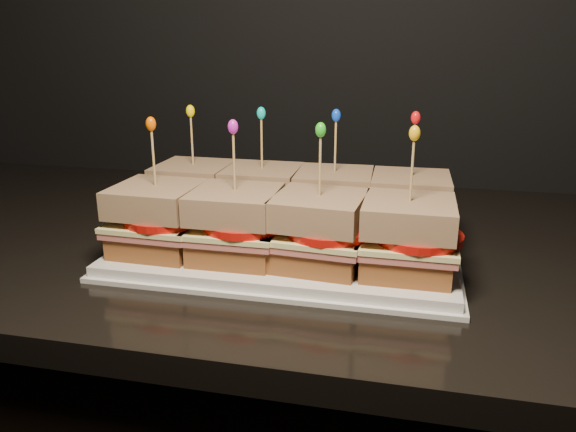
# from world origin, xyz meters

# --- Properties ---
(granite_slab) EXTENTS (2.51, 0.68, 0.03)m
(granite_slab) POSITION_xyz_m (0.47, 1.67, 0.93)
(granite_slab) COLOR black
(granite_slab) RESTS_ON cabinet
(platter) EXTENTS (0.42, 0.26, 0.02)m
(platter) POSITION_xyz_m (0.78, 1.59, 0.95)
(platter) COLOR white
(platter) RESTS_ON granite_slab
(platter_rim) EXTENTS (0.44, 0.27, 0.01)m
(platter_rim) POSITION_xyz_m (0.78, 1.59, 0.95)
(platter_rim) COLOR white
(platter_rim) RESTS_ON granite_slab
(sandwich_0_bread_bot) EXTENTS (0.10, 0.10, 0.03)m
(sandwich_0_bread_bot) POSITION_xyz_m (0.63, 1.65, 0.98)
(sandwich_0_bread_bot) COLOR brown
(sandwich_0_bread_bot) RESTS_ON platter
(sandwich_0_ham) EXTENTS (0.11, 0.10, 0.01)m
(sandwich_0_ham) POSITION_xyz_m (0.63, 1.65, 0.99)
(sandwich_0_ham) COLOR #CB6258
(sandwich_0_ham) RESTS_ON sandwich_0_bread_bot
(sandwich_0_cheese) EXTENTS (0.11, 0.11, 0.01)m
(sandwich_0_cheese) POSITION_xyz_m (0.63, 1.65, 1.00)
(sandwich_0_cheese) COLOR #FFF59D
(sandwich_0_cheese) RESTS_ON sandwich_0_ham
(sandwich_0_tomato) EXTENTS (0.10, 0.10, 0.01)m
(sandwich_0_tomato) POSITION_xyz_m (0.64, 1.64, 1.01)
(sandwich_0_tomato) COLOR red
(sandwich_0_tomato) RESTS_ON sandwich_0_cheese
(sandwich_0_bread_top) EXTENTS (0.10, 0.10, 0.03)m
(sandwich_0_bread_top) POSITION_xyz_m (0.63, 1.65, 1.03)
(sandwich_0_bread_top) COLOR #5E2A10
(sandwich_0_bread_top) RESTS_ON sandwich_0_tomato
(sandwich_0_pick) EXTENTS (0.00, 0.00, 0.09)m
(sandwich_0_pick) POSITION_xyz_m (0.63, 1.65, 1.08)
(sandwich_0_pick) COLOR tan
(sandwich_0_pick) RESTS_ON sandwich_0_bread_top
(sandwich_0_frill) EXTENTS (0.01, 0.01, 0.02)m
(sandwich_0_frill) POSITION_xyz_m (0.63, 1.65, 1.12)
(sandwich_0_frill) COLOR #FEDC02
(sandwich_0_frill) RESTS_ON sandwich_0_pick
(sandwich_1_bread_bot) EXTENTS (0.10, 0.10, 0.03)m
(sandwich_1_bread_bot) POSITION_xyz_m (0.73, 1.65, 0.98)
(sandwich_1_bread_bot) COLOR brown
(sandwich_1_bread_bot) RESTS_ON platter
(sandwich_1_ham) EXTENTS (0.11, 0.10, 0.01)m
(sandwich_1_ham) POSITION_xyz_m (0.73, 1.65, 0.99)
(sandwich_1_ham) COLOR #CB6258
(sandwich_1_ham) RESTS_ON sandwich_1_bread_bot
(sandwich_1_cheese) EXTENTS (0.11, 0.11, 0.01)m
(sandwich_1_cheese) POSITION_xyz_m (0.73, 1.65, 1.00)
(sandwich_1_cheese) COLOR #FFF59D
(sandwich_1_cheese) RESTS_ON sandwich_1_ham
(sandwich_1_tomato) EXTENTS (0.10, 0.10, 0.01)m
(sandwich_1_tomato) POSITION_xyz_m (0.74, 1.64, 1.01)
(sandwich_1_tomato) COLOR red
(sandwich_1_tomato) RESTS_ON sandwich_1_cheese
(sandwich_1_bread_top) EXTENTS (0.10, 0.10, 0.03)m
(sandwich_1_bread_top) POSITION_xyz_m (0.73, 1.65, 1.03)
(sandwich_1_bread_top) COLOR #5E2A10
(sandwich_1_bread_top) RESTS_ON sandwich_1_tomato
(sandwich_1_pick) EXTENTS (0.00, 0.00, 0.09)m
(sandwich_1_pick) POSITION_xyz_m (0.73, 1.65, 1.08)
(sandwich_1_pick) COLOR tan
(sandwich_1_pick) RESTS_ON sandwich_1_bread_top
(sandwich_1_frill) EXTENTS (0.01, 0.01, 0.02)m
(sandwich_1_frill) POSITION_xyz_m (0.73, 1.65, 1.12)
(sandwich_1_frill) COLOR #0ABFAE
(sandwich_1_frill) RESTS_ON sandwich_1_pick
(sandwich_2_bread_bot) EXTENTS (0.10, 0.10, 0.03)m
(sandwich_2_bread_bot) POSITION_xyz_m (0.83, 1.65, 0.98)
(sandwich_2_bread_bot) COLOR brown
(sandwich_2_bread_bot) RESTS_ON platter
(sandwich_2_ham) EXTENTS (0.11, 0.11, 0.01)m
(sandwich_2_ham) POSITION_xyz_m (0.83, 1.65, 0.99)
(sandwich_2_ham) COLOR #CB6258
(sandwich_2_ham) RESTS_ON sandwich_2_bread_bot
(sandwich_2_cheese) EXTENTS (0.11, 0.11, 0.01)m
(sandwich_2_cheese) POSITION_xyz_m (0.83, 1.65, 1.00)
(sandwich_2_cheese) COLOR #FFF59D
(sandwich_2_cheese) RESTS_ON sandwich_2_ham
(sandwich_2_tomato) EXTENTS (0.10, 0.10, 0.01)m
(sandwich_2_tomato) POSITION_xyz_m (0.84, 1.64, 1.01)
(sandwich_2_tomato) COLOR red
(sandwich_2_tomato) RESTS_ON sandwich_2_cheese
(sandwich_2_bread_top) EXTENTS (0.10, 0.10, 0.03)m
(sandwich_2_bread_top) POSITION_xyz_m (0.83, 1.65, 1.03)
(sandwich_2_bread_top) COLOR #5E2A10
(sandwich_2_bread_top) RESTS_ON sandwich_2_tomato
(sandwich_2_pick) EXTENTS (0.00, 0.00, 0.09)m
(sandwich_2_pick) POSITION_xyz_m (0.83, 1.65, 1.08)
(sandwich_2_pick) COLOR tan
(sandwich_2_pick) RESTS_ON sandwich_2_bread_top
(sandwich_2_frill) EXTENTS (0.01, 0.01, 0.02)m
(sandwich_2_frill) POSITION_xyz_m (0.83, 1.65, 1.12)
(sandwich_2_frill) COLOR blue
(sandwich_2_frill) RESTS_ON sandwich_2_pick
(sandwich_3_bread_bot) EXTENTS (0.10, 0.10, 0.03)m
(sandwich_3_bread_bot) POSITION_xyz_m (0.93, 1.65, 0.98)
(sandwich_3_bread_bot) COLOR brown
(sandwich_3_bread_bot) RESTS_ON platter
(sandwich_3_ham) EXTENTS (0.11, 0.11, 0.01)m
(sandwich_3_ham) POSITION_xyz_m (0.93, 1.65, 0.99)
(sandwich_3_ham) COLOR #CB6258
(sandwich_3_ham) RESTS_ON sandwich_3_bread_bot
(sandwich_3_cheese) EXTENTS (0.11, 0.11, 0.01)m
(sandwich_3_cheese) POSITION_xyz_m (0.93, 1.65, 1.00)
(sandwich_3_cheese) COLOR #FFF59D
(sandwich_3_cheese) RESTS_ON sandwich_3_ham
(sandwich_3_tomato) EXTENTS (0.10, 0.10, 0.01)m
(sandwich_3_tomato) POSITION_xyz_m (0.94, 1.64, 1.01)
(sandwich_3_tomato) COLOR red
(sandwich_3_tomato) RESTS_ON sandwich_3_cheese
(sandwich_3_bread_top) EXTENTS (0.10, 0.10, 0.03)m
(sandwich_3_bread_top) POSITION_xyz_m (0.93, 1.65, 1.03)
(sandwich_3_bread_top) COLOR #5E2A10
(sandwich_3_bread_top) RESTS_ON sandwich_3_tomato
(sandwich_3_pick) EXTENTS (0.00, 0.00, 0.09)m
(sandwich_3_pick) POSITION_xyz_m (0.93, 1.65, 1.08)
(sandwich_3_pick) COLOR tan
(sandwich_3_pick) RESTS_ON sandwich_3_bread_top
(sandwich_3_frill) EXTENTS (0.01, 0.01, 0.02)m
(sandwich_3_frill) POSITION_xyz_m (0.93, 1.65, 1.12)
(sandwich_3_frill) COLOR red
(sandwich_3_frill) RESTS_ON sandwich_3_pick
(sandwich_4_bread_bot) EXTENTS (0.10, 0.10, 0.03)m
(sandwich_4_bread_bot) POSITION_xyz_m (0.63, 1.53, 0.98)
(sandwich_4_bread_bot) COLOR brown
(sandwich_4_bread_bot) RESTS_ON platter
(sandwich_4_ham) EXTENTS (0.11, 0.11, 0.01)m
(sandwich_4_ham) POSITION_xyz_m (0.63, 1.53, 0.99)
(sandwich_4_ham) COLOR #CB6258
(sandwich_4_ham) RESTS_ON sandwich_4_bread_bot
(sandwich_4_cheese) EXTENTS (0.11, 0.11, 0.01)m
(sandwich_4_cheese) POSITION_xyz_m (0.63, 1.53, 1.00)
(sandwich_4_cheese) COLOR #FFF59D
(sandwich_4_cheese) RESTS_ON sandwich_4_ham
(sandwich_4_tomato) EXTENTS (0.10, 0.10, 0.01)m
(sandwich_4_tomato) POSITION_xyz_m (0.64, 1.52, 1.01)
(sandwich_4_tomato) COLOR red
(sandwich_4_tomato) RESTS_ON sandwich_4_cheese
(sandwich_4_bread_top) EXTENTS (0.10, 0.10, 0.03)m
(sandwich_4_bread_top) POSITION_xyz_m (0.63, 1.53, 1.03)
(sandwich_4_bread_top) COLOR #5E2A10
(sandwich_4_bread_top) RESTS_ON sandwich_4_tomato
(sandwich_4_pick) EXTENTS (0.00, 0.00, 0.09)m
(sandwich_4_pick) POSITION_xyz_m (0.63, 1.53, 1.08)
(sandwich_4_pick) COLOR tan
(sandwich_4_pick) RESTS_ON sandwich_4_bread_top
(sandwich_4_frill) EXTENTS (0.01, 0.01, 0.02)m
(sandwich_4_frill) POSITION_xyz_m (0.63, 1.53, 1.12)
(sandwich_4_frill) COLOR #EC5600
(sandwich_4_frill) RESTS_ON sandwich_4_pick
(sandwich_5_bread_bot) EXTENTS (0.10, 0.10, 0.03)m
(sandwich_5_bread_bot) POSITION_xyz_m (0.73, 1.53, 0.98)
(sandwich_5_bread_bot) COLOR brown
(sandwich_5_bread_bot) RESTS_ON platter
(sandwich_5_ham) EXTENTS (0.11, 0.10, 0.01)m
(sandwich_5_ham) POSITION_xyz_m (0.73, 1.53, 0.99)
(sandwich_5_ham) COLOR #CB6258
(sandwich_5_ham) RESTS_ON sandwich_5_bread_bot
(sandwich_5_cheese) EXTENTS (0.11, 0.11, 0.01)m
(sandwich_5_cheese) POSITION_xyz_m (0.73, 1.53, 1.00)
(sandwich_5_cheese) COLOR #FFF59D
(sandwich_5_cheese) RESTS_ON sandwich_5_ham
(sandwich_5_tomato) EXTENTS (0.10, 0.10, 0.01)m
(sandwich_5_tomato) POSITION_xyz_m (0.74, 1.52, 1.01)
(sandwich_5_tomato) COLOR red
(sandwich_5_tomato) RESTS_ON sandwich_5_cheese
(sandwich_5_bread_top) EXTENTS (0.10, 0.10, 0.03)m
(sandwich_5_bread_top) POSITION_xyz_m (0.73, 1.53, 1.03)
(sandwich_5_bread_top) COLOR #5E2A10
(sandwich_5_bread_top) RESTS_ON sandwich_5_tomato
(sandwich_5_pick) EXTENTS (0.00, 0.00, 0.09)m
(sandwich_5_pick) POSITION_xyz_m (0.73, 1.53, 1.08)
(sandwich_5_pick) COLOR tan
(sandwich_5_pick) RESTS_ON sandwich_5_bread_top
(sandwich_5_frill) EXTENTS (0.01, 0.01, 0.02)m
(sandwich_5_frill) POSITION_xyz_m (0.73, 1.53, 1.12)
(sandwich_5_frill) COLOR #CC1FBF
(sandwich_5_frill) RESTS_ON sandwich_5_pick
(sandwich_6_bread_bot) EXTENTS (0.11, 0.11, 0.03)m
(sandwich_6_bread_bot) POSITION_xyz_m (0.83, 1.53, 0.98)
(sandwich_6_bread_bot) COLOR brown
(sandwich_6_bread_bot) RESTS_ON platter
(sandwich_6_ham) EXTENTS (0.12, 0.11, 0.01)m
(sandwich_6_ham) POSITION_xyz_m (0.83, 1.53, 0.99)
(sandwich_6_ham) COLOR #CB6258
(sandwich_6_ham) RESTS_ON sandwich_6_bread_bot
(sandwich_6_cheese) EXTENTS (0.12, 0.11, 0.01)m
(sandwich_6_cheese) POSITION_xyz_m (0.83, 1.53, 1.00)
(sandwich_6_cheese) COLOR #FFF59D
(sandwich_6_cheese) RESTS_ON sandwich_6_ham
(sandwich_6_tomato) EXTENTS (0.10, 0.10, 0.01)m
(sandwich_6_tomato) POSITION_xyz_m (0.84, 1.52, 1.01)
(sandwich_6_tomato) COLOR red
(sandwich_6_tomato) RESTS_ON sandwich_6_cheese
(sandwich_6_bread_top) EXTENTS (0.11, 0.11, 0.03)m
(sandwich_6_bread_top) POSITION_xyz_m (0.83, 1.53, 1.03)
(sandwich_6_bread_top) COLOR #5E2A10
(sandwich_6_bread_top) RESTS_ON sandwich_6_tomato
(sandwich_6_pick) EXTENTS (0.00, 0.00, 0.09)m
(sandwich_6_pick) POSITION_xyz_m (0.83, 1.53, 1.08)
(sandwich_6_pick) COLOR tan
(sandwich_6_pick) RESTS_ON sandwich_6_bread_top
(sandwich_6_frill) EXTENTS (0.01, 0.01, 0.02)m
(sandwich_6_frill) POSITION_xyz_m (0.83, 1.53, 1.12)
(sandwich_6_frill) COLOR green
(sandwich_6_frill) RESTS_ON sandwich_6_pick
(sandwich_7_bread_bot) EXTENTS (0.10, 0.10, 0.03)m
(sandwich_7_bread_bot) POSITION_xyz_m (0.93, 1.53, 0.98)
(sandwich_7_bread_bot) COLOR brown
(sandwich_7_bread_bot) RESTS_ON platter
(sandwich_7_ham) EXTENTS (0.11, 0.10, 0.01)m
(sandwich_7_ham) POSITION_xyz_m (0.93, 1.53, 0.99)
(sandwich_7_ham) COLOR #CB6258
(sandwich_7_ham) RESTS_ON sandwich_7_bread_bot
(sandwich_7_cheese) EXTENTS (0.11, 0.11, 0.01)m
(sandwich_7_cheese) POSITION_xyz_m (0.93, 1.53, 1.00)
(sandwich_7_cheese) COLOR #FFF59D
(sandwich_7_cheese) RESTS_ON sandwich_7_ham
(sandwich_7_tomato) EXTENTS (0.10, 0.10, 0.01)m
(sandwich_7_tomato) POSITION_xyz_m (0.94, 1.52, 1.01)
(sandwich_7_tomato) COLOR red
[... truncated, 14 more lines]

